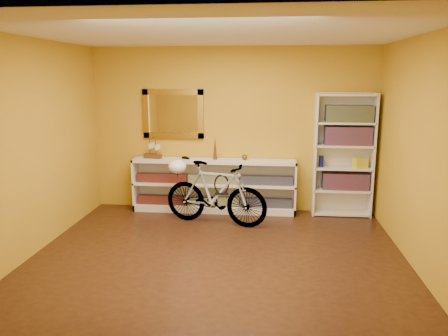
# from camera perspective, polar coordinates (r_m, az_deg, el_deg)

# --- Properties ---
(floor) EXTENTS (4.50, 4.00, 0.01)m
(floor) POSITION_cam_1_polar(r_m,az_deg,el_deg) (5.44, -0.78, -11.42)
(floor) COLOR black
(floor) RESTS_ON ground
(ceiling) EXTENTS (4.50, 4.00, 0.01)m
(ceiling) POSITION_cam_1_polar(r_m,az_deg,el_deg) (5.02, -0.87, 17.11)
(ceiling) COLOR silver
(ceiling) RESTS_ON ground
(back_wall) EXTENTS (4.50, 0.01, 2.60)m
(back_wall) POSITION_cam_1_polar(r_m,az_deg,el_deg) (7.04, 1.11, 4.95)
(back_wall) COLOR #B5881B
(back_wall) RESTS_ON ground
(left_wall) EXTENTS (0.01, 4.00, 2.60)m
(left_wall) POSITION_cam_1_polar(r_m,az_deg,el_deg) (5.78, -23.62, 2.46)
(left_wall) COLOR #B5881B
(left_wall) RESTS_ON ground
(right_wall) EXTENTS (0.01, 4.00, 2.60)m
(right_wall) POSITION_cam_1_polar(r_m,az_deg,el_deg) (5.30, 24.17, 1.64)
(right_wall) COLOR #B5881B
(right_wall) RESTS_ON ground
(gilt_mirror) EXTENTS (0.98, 0.06, 0.78)m
(gilt_mirror) POSITION_cam_1_polar(r_m,az_deg,el_deg) (7.12, -6.60, 6.98)
(gilt_mirror) COLOR olive
(gilt_mirror) RESTS_ON back_wall
(wall_socket) EXTENTS (0.09, 0.02, 0.09)m
(wall_socket) POSITION_cam_1_polar(r_m,az_deg,el_deg) (7.21, 8.22, -3.52)
(wall_socket) COLOR silver
(wall_socket) RESTS_ON back_wall
(console_unit) EXTENTS (2.60, 0.35, 0.85)m
(console_unit) POSITION_cam_1_polar(r_m,az_deg,el_deg) (7.05, -1.31, -2.28)
(console_unit) COLOR silver
(console_unit) RESTS_ON floor
(cd_row_lower) EXTENTS (2.50, 0.13, 0.14)m
(cd_row_lower) POSITION_cam_1_polar(r_m,az_deg,el_deg) (7.09, -1.33, -4.32)
(cd_row_lower) COLOR black
(cd_row_lower) RESTS_ON console_unit
(cd_row_upper) EXTENTS (2.50, 0.13, 0.14)m
(cd_row_upper) POSITION_cam_1_polar(r_m,az_deg,el_deg) (7.00, -1.34, -1.45)
(cd_row_upper) COLOR navy
(cd_row_upper) RESTS_ON console_unit
(model_ship) EXTENTS (0.30, 0.16, 0.34)m
(model_ship) POSITION_cam_1_polar(r_m,az_deg,el_deg) (7.12, -9.23, 2.59)
(model_ship) COLOR #3F2511
(model_ship) RESTS_ON console_unit
(toy_car) EXTENTS (0.00, 0.01, 0.00)m
(toy_car) POSITION_cam_1_polar(r_m,az_deg,el_deg) (7.03, -4.99, 1.19)
(toy_car) COLOR black
(toy_car) RESTS_ON console_unit
(bronze_ornament) EXTENTS (0.06, 0.06, 0.37)m
(bronze_ornament) POSITION_cam_1_polar(r_m,az_deg,el_deg) (6.92, -1.17, 2.64)
(bronze_ornament) COLOR brown
(bronze_ornament) RESTS_ON console_unit
(decorative_orb) EXTENTS (0.09, 0.09, 0.09)m
(decorative_orb) POSITION_cam_1_polar(r_m,az_deg,el_deg) (6.90, 2.69, 1.39)
(decorative_orb) COLOR brown
(decorative_orb) RESTS_ON console_unit
(bookcase) EXTENTS (0.90, 0.30, 1.90)m
(bookcase) POSITION_cam_1_polar(r_m,az_deg,el_deg) (7.00, 15.22, 1.60)
(bookcase) COLOR silver
(bookcase) RESTS_ON floor
(book_row_a) EXTENTS (0.70, 0.22, 0.26)m
(book_row_a) POSITION_cam_1_polar(r_m,az_deg,el_deg) (7.09, 15.44, -1.63)
(book_row_a) COLOR maroon
(book_row_a) RESTS_ON bookcase
(book_row_b) EXTENTS (0.70, 0.22, 0.28)m
(book_row_b) POSITION_cam_1_polar(r_m,az_deg,el_deg) (6.96, 15.76, 4.06)
(book_row_b) COLOR maroon
(book_row_b) RESTS_ON bookcase
(book_row_c) EXTENTS (0.70, 0.22, 0.25)m
(book_row_c) POSITION_cam_1_polar(r_m,az_deg,el_deg) (6.93, 15.91, 6.80)
(book_row_c) COLOR #174552
(book_row_c) RESTS_ON bookcase
(travel_mug) EXTENTS (0.08, 0.08, 0.18)m
(travel_mug) POSITION_cam_1_polar(r_m,az_deg,el_deg) (6.95, 12.48, 0.85)
(travel_mug) COLOR #152196
(travel_mug) RESTS_ON bookcase
(red_tin) EXTENTS (0.19, 0.19, 0.20)m
(red_tin) POSITION_cam_1_polar(r_m,az_deg,el_deg) (6.92, 13.81, 6.70)
(red_tin) COLOR maroon
(red_tin) RESTS_ON bookcase
(yellow_bag) EXTENTS (0.24, 0.20, 0.16)m
(yellow_bag) POSITION_cam_1_polar(r_m,az_deg,el_deg) (7.02, 17.23, 0.63)
(yellow_bag) COLOR yellow
(yellow_bag) RESTS_ON bookcase
(bicycle) EXTENTS (0.78, 1.64, 0.94)m
(bicycle) POSITION_cam_1_polar(r_m,az_deg,el_deg) (6.42, -1.11, -3.30)
(bicycle) COLOR silver
(bicycle) RESTS_ON floor
(helmet) EXTENTS (0.27, 0.26, 0.21)m
(helmet) POSITION_cam_1_polar(r_m,az_deg,el_deg) (6.57, -6.09, 0.19)
(helmet) COLOR white
(helmet) RESTS_ON bicycle
(u_lock) EXTENTS (0.22, 0.02, 0.22)m
(u_lock) POSITION_cam_1_polar(r_m,az_deg,el_deg) (6.35, -0.32, -2.15)
(u_lock) COLOR black
(u_lock) RESTS_ON bicycle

